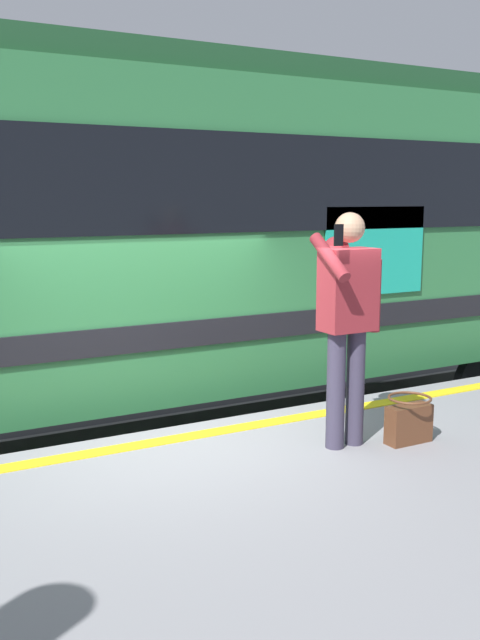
{
  "coord_description": "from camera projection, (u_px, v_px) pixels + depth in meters",
  "views": [
    {
      "loc": [
        2.15,
        5.22,
        2.85
      ],
      "look_at": [
        -0.5,
        0.3,
        1.88
      ],
      "focal_mm": 39.91,
      "sensor_mm": 36.0,
      "label": 1
    }
  ],
  "objects": [
    {
      "name": "ground_plane",
      "position": [
        171.0,
        538.0,
        6.02
      ],
      "size": [
        24.42,
        24.42,
        0.0
      ],
      "primitive_type": "plane",
      "color": "#3D3D3F"
    },
    {
      "name": "handbag",
      "position": [
        409.0,
        421.0,
        5.45
      ],
      "size": [
        0.37,
        0.33,
        0.37
      ],
      "color": "#59331E",
      "rests_on": "platform"
    },
    {
      "name": "platform",
      "position": [
        322.0,
        620.0,
        4.02
      ],
      "size": [
        16.28,
        4.41,
        0.98
      ],
      "primitive_type": "cube",
      "color": "gray",
      "rests_on": "ground"
    },
    {
      "name": "passenger",
      "position": [
        347.0,
        310.0,
        5.25
      ],
      "size": [
        0.57,
        0.55,
        1.76
      ],
      "color": "#383347",
      "rests_on": "platform"
    },
    {
      "name": "train_carriage",
      "position": [
        114.0,
        225.0,
        7.45
      ],
      "size": [
        13.18,
        2.9,
        4.04
      ],
      "color": "#2D723F",
      "rests_on": "ground"
    },
    {
      "name": "track_rail_near",
      "position": [
        120.0,
        477.0,
        7.14
      ],
      "size": [
        21.16,
        0.08,
        0.16
      ],
      "primitive_type": "cube",
      "color": "slate",
      "rests_on": "ground"
    },
    {
      "name": "safety_line",
      "position": [
        184.0,
        437.0,
        5.59
      ],
      "size": [
        15.95,
        0.16,
        0.01
      ],
      "primitive_type": "cube",
      "color": "yellow",
      "rests_on": "platform"
    },
    {
      "name": "track_rail_far",
      "position": [
        80.0,
        435.0,
        8.38
      ],
      "size": [
        21.16,
        0.08,
        0.16
      ],
      "primitive_type": "cube",
      "color": "slate",
      "rests_on": "ground"
    }
  ]
}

